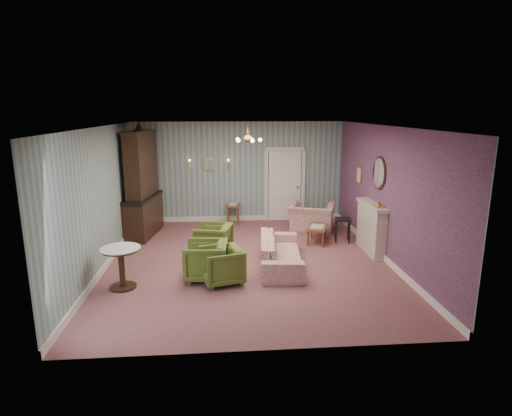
{
  "coord_description": "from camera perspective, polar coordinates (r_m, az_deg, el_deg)",
  "views": [
    {
      "loc": [
        -0.55,
        -8.67,
        3.24
      ],
      "look_at": [
        0.2,
        0.4,
        1.1
      ],
      "focal_mm": 29.54,
      "sensor_mm": 36.0,
      "label": 1
    }
  ],
  "objects": [
    {
      "name": "dresser",
      "position": [
        11.23,
        -15.25,
        3.56
      ],
      "size": [
        0.85,
        1.8,
        2.89
      ],
      "primitive_type": null,
      "rotation": [
        0.0,
        0.0,
        -0.15
      ],
      "color": "black",
      "rests_on": "floor"
    },
    {
      "name": "wall_right_floral",
      "position": [
        9.54,
        17.14,
        1.81
      ],
      "size": [
        0.0,
        7.0,
        7.0
      ],
      "primitive_type": "plane",
      "rotation": [
        1.57,
        0.0,
        -1.57
      ],
      "color": "#B25976",
      "rests_on": "ground"
    },
    {
      "name": "ceiling",
      "position": [
        8.7,
        -1.12,
        10.98
      ],
      "size": [
        7.0,
        7.0,
        0.0
      ],
      "primitive_type": "plane",
      "rotation": [
        3.14,
        0.0,
        0.0
      ],
      "color": "white",
      "rests_on": "ground"
    },
    {
      "name": "oval_mirror",
      "position": [
        9.83,
        16.31,
        4.57
      ],
      "size": [
        0.04,
        0.76,
        0.84
      ],
      "primitive_type": null,
      "color": "white",
      "rests_on": "wall_right"
    },
    {
      "name": "nesting_table",
      "position": [
        12.19,
        -3.13,
        -0.72
      ],
      "size": [
        0.42,
        0.51,
        0.61
      ],
      "primitive_type": null,
      "rotation": [
        0.0,
        0.0,
        -0.11
      ],
      "color": "brown",
      "rests_on": "floor"
    },
    {
      "name": "wall_front",
      "position": [
        5.5,
        1.28,
        -5.78
      ],
      "size": [
        6.0,
        0.0,
        6.0
      ],
      "primitive_type": "plane",
      "rotation": [
        -1.57,
        0.0,
        0.0
      ],
      "color": "slate",
      "rests_on": "ground"
    },
    {
      "name": "olive_chair_c",
      "position": [
        9.57,
        -5.86,
        -4.13
      ],
      "size": [
        0.89,
        0.92,
        0.8
      ],
      "primitive_type": "imported",
      "rotation": [
        0.0,
        0.0,
        -1.81
      ],
      "color": "#536523",
      "rests_on": "floor"
    },
    {
      "name": "coffee_table",
      "position": [
        10.6,
        8.27,
        -3.55
      ],
      "size": [
        0.69,
        0.91,
        0.41
      ],
      "primitive_type": null,
      "rotation": [
        0.0,
        0.0,
        -0.34
      ],
      "color": "brown",
      "rests_on": "floor"
    },
    {
      "name": "floor",
      "position": [
        9.28,
        -1.04,
        -7.22
      ],
      "size": [
        7.0,
        7.0,
        0.0
      ],
      "primitive_type": "plane",
      "color": "#8C5153",
      "rests_on": "ground"
    },
    {
      "name": "wall_back",
      "position": [
        12.32,
        -2.13,
        4.87
      ],
      "size": [
        6.0,
        0.0,
        6.0
      ],
      "primitive_type": "plane",
      "rotation": [
        1.57,
        0.0,
        0.0
      ],
      "color": "slate",
      "rests_on": "ground"
    },
    {
      "name": "olive_chair_b",
      "position": [
        8.28,
        -6.82,
        -6.85
      ],
      "size": [
        0.8,
        0.85,
        0.82
      ],
      "primitive_type": "imported",
      "rotation": [
        0.0,
        0.0,
        -1.64
      ],
      "color": "#536523",
      "rests_on": "floor"
    },
    {
      "name": "sofa_chintz",
      "position": [
        8.89,
        3.39,
        -5.29
      ],
      "size": [
        0.83,
        2.19,
        0.84
      ],
      "primitive_type": "imported",
      "rotation": [
        0.0,
        0.0,
        1.48
      ],
      "color": "#9D3F48",
      "rests_on": "floor"
    },
    {
      "name": "sconce_left",
      "position": [
        12.24,
        -8.95,
        5.85
      ],
      "size": [
        0.16,
        0.12,
        0.3
      ],
      "primitive_type": null,
      "color": "gold",
      "rests_on": "wall_back"
    },
    {
      "name": "mantel_vase",
      "position": [
        9.53,
        16.24,
        0.53
      ],
      "size": [
        0.15,
        0.15,
        0.15
      ],
      "primitive_type": "imported",
      "color": "gold",
      "rests_on": "fireplace"
    },
    {
      "name": "wall_right",
      "position": [
        9.54,
        17.22,
        1.82
      ],
      "size": [
        0.0,
        7.0,
        7.0
      ],
      "primitive_type": "plane",
      "rotation": [
        1.57,
        0.0,
        -1.57
      ],
      "color": "slate",
      "rests_on": "ground"
    },
    {
      "name": "sconce_right",
      "position": [
        12.21,
        -3.77,
        5.96
      ],
      "size": [
        0.16,
        0.12,
        0.3
      ],
      "primitive_type": null,
      "color": "gold",
      "rests_on": "wall_back"
    },
    {
      "name": "framed_print",
      "position": [
        11.12,
        13.82,
        4.37
      ],
      "size": [
        0.04,
        0.34,
        0.42
      ],
      "primitive_type": null,
      "color": "gold",
      "rests_on": "wall_right"
    },
    {
      "name": "olive_chair_a",
      "position": [
        8.08,
        -4.7,
        -7.53
      ],
      "size": [
        0.87,
        0.9,
        0.76
      ],
      "primitive_type": "imported",
      "rotation": [
        0.0,
        0.0,
        -1.3
      ],
      "color": "#536523",
      "rests_on": "floor"
    },
    {
      "name": "gilt_mirror_back",
      "position": [
        12.24,
        -6.36,
        5.92
      ],
      "size": [
        0.28,
        0.06,
        0.36
      ],
      "primitive_type": null,
      "color": "gold",
      "rests_on": "wall_back"
    },
    {
      "name": "side_table_black",
      "position": [
        10.74,
        11.62,
        -2.96
      ],
      "size": [
        0.47,
        0.47,
        0.6
      ],
      "primitive_type": null,
      "rotation": [
        0.0,
        0.0,
        -0.21
      ],
      "color": "black",
      "rests_on": "floor"
    },
    {
      "name": "door",
      "position": [
        12.46,
        3.89,
        3.22
      ],
      "size": [
        1.12,
        0.12,
        2.16
      ],
      "primitive_type": null,
      "color": "white",
      "rests_on": "floor"
    },
    {
      "name": "fireplace",
      "position": [
        10.05,
        15.31,
        -2.6
      ],
      "size": [
        0.3,
        1.4,
        1.16
      ],
      "primitive_type": null,
      "color": "beige",
      "rests_on": "floor"
    },
    {
      "name": "wingback_chair",
      "position": [
        11.47,
        7.56,
        -0.66
      ],
      "size": [
        1.34,
        1.08,
        1.02
      ],
      "primitive_type": "imported",
      "rotation": [
        0.0,
        0.0,
        2.83
      ],
      "color": "#9D3F48",
      "rests_on": "floor"
    },
    {
      "name": "chandelier",
      "position": [
        8.71,
        -1.11,
        9.21
      ],
      "size": [
        0.56,
        0.56,
        0.36
      ],
      "primitive_type": null,
      "color": "gold",
      "rests_on": "ceiling"
    },
    {
      "name": "pedestal_table",
      "position": [
        8.21,
        -17.72,
        -7.72
      ],
      "size": [
        0.81,
        0.81,
        0.79
      ],
      "primitive_type": null,
      "rotation": [
        0.0,
        0.0,
        -0.13
      ],
      "color": "black",
      "rests_on": "floor"
    },
    {
      "name": "wall_left",
      "position": [
        9.19,
        -20.09,
        1.18
      ],
      "size": [
        0.0,
        7.0,
        7.0
      ],
      "primitive_type": "plane",
      "rotation": [
        1.57,
        0.0,
        1.57
      ],
      "color": "slate",
      "rests_on": "ground"
    },
    {
      "name": "burgundy_cushion",
      "position": [
        11.32,
        7.46,
        -0.99
      ],
      "size": [
        0.41,
        0.28,
        0.39
      ],
      "primitive_type": "cube",
      "rotation": [
        0.17,
        0.0,
        -0.35
      ],
      "color": "maroon",
      "rests_on": "wingback_chair"
    }
  ]
}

